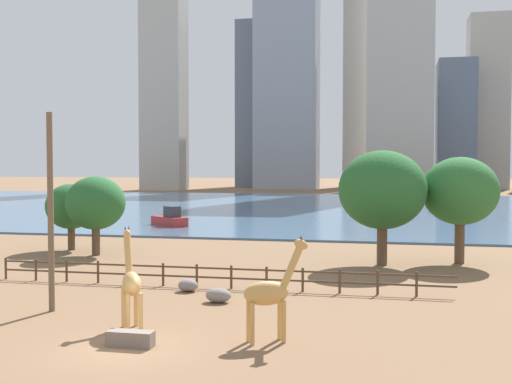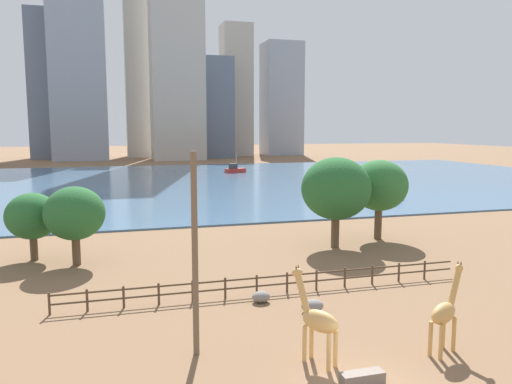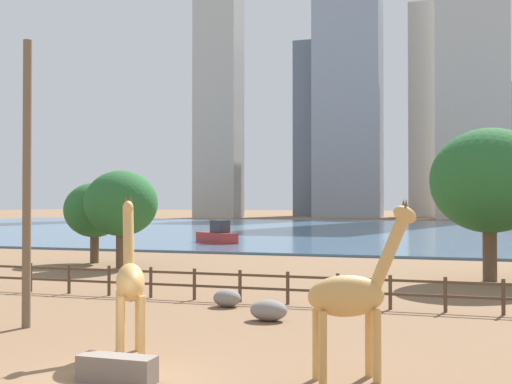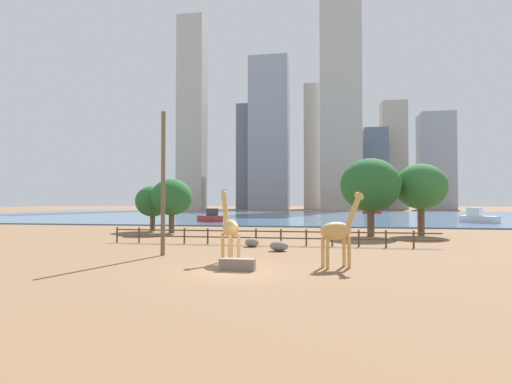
{
  "view_description": "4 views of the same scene",
  "coord_description": "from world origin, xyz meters",
  "px_view_note": "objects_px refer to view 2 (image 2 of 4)",
  "views": [
    {
      "loc": [
        9.79,
        -22.27,
        6.95
      ],
      "look_at": [
        -2.56,
        35.08,
        4.35
      ],
      "focal_mm": 45.0,
      "sensor_mm": 36.0,
      "label": 1
    },
    {
      "loc": [
        -9.26,
        -16.78,
        10.36
      ],
      "look_at": [
        2.02,
        22.72,
        5.04
      ],
      "focal_mm": 35.0,
      "sensor_mm": 36.0,
      "label": 2
    },
    {
      "loc": [
        7.38,
        -12.68,
        4.08
      ],
      "look_at": [
        -2.87,
        20.18,
        4.59
      ],
      "focal_mm": 45.0,
      "sensor_mm": 36.0,
      "label": 3
    },
    {
      "loc": [
        4.38,
        -19.52,
        3.48
      ],
      "look_at": [
        -3.58,
        27.18,
        4.61
      ],
      "focal_mm": 28.0,
      "sensor_mm": 36.0,
      "label": 4
    }
  ],
  "objects_px": {
    "giraffe_companion": "(445,312)",
    "tree_left_large": "(336,189)",
    "giraffe_tall": "(318,320)",
    "tree_center_broad": "(75,214)",
    "tree_left_small": "(379,186)",
    "boat_tug": "(382,193)",
    "boulder_by_pole": "(312,306)",
    "feeding_trough": "(362,379)",
    "tree_right_tall": "(32,216)",
    "utility_pole": "(195,255)",
    "boat_ferry": "(235,169)",
    "boulder_near_fence": "(261,297)",
    "boat_sailboat": "(73,210)"
  },
  "relations": [
    {
      "from": "boulder_near_fence",
      "to": "boulder_by_pole",
      "type": "height_order",
      "value": "boulder_by_pole"
    },
    {
      "from": "boulder_near_fence",
      "to": "tree_left_large",
      "type": "distance_m",
      "value": 16.06
    },
    {
      "from": "boat_ferry",
      "to": "feeding_trough",
      "type": "bearing_deg",
      "value": -118.96
    },
    {
      "from": "giraffe_companion",
      "to": "utility_pole",
      "type": "height_order",
      "value": "utility_pole"
    },
    {
      "from": "tree_right_tall",
      "to": "boat_tug",
      "type": "distance_m",
      "value": 48.6
    },
    {
      "from": "tree_left_large",
      "to": "giraffe_tall",
      "type": "bearing_deg",
      "value": -116.92
    },
    {
      "from": "giraffe_companion",
      "to": "tree_left_large",
      "type": "height_order",
      "value": "tree_left_large"
    },
    {
      "from": "utility_pole",
      "to": "boat_ferry",
      "type": "relative_size",
      "value": 1.87
    },
    {
      "from": "tree_left_large",
      "to": "boat_tug",
      "type": "xyz_separation_m",
      "value": [
        18.71,
        24.49,
        -4.14
      ]
    },
    {
      "from": "tree_left_small",
      "to": "boat_sailboat",
      "type": "height_order",
      "value": "tree_left_small"
    },
    {
      "from": "tree_center_broad",
      "to": "feeding_trough",
      "type": "bearing_deg",
      "value": -60.97
    },
    {
      "from": "giraffe_companion",
      "to": "tree_left_small",
      "type": "height_order",
      "value": "tree_left_small"
    },
    {
      "from": "tree_left_large",
      "to": "boat_ferry",
      "type": "xyz_separation_m",
      "value": [
        8.09,
        70.89,
        -4.23
      ]
    },
    {
      "from": "boat_ferry",
      "to": "boat_tug",
      "type": "xyz_separation_m",
      "value": [
        10.62,
        -46.4,
        0.09
      ]
    },
    {
      "from": "feeding_trough",
      "to": "tree_right_tall",
      "type": "distance_m",
      "value": 29.26
    },
    {
      "from": "utility_pole",
      "to": "tree_right_tall",
      "type": "height_order",
      "value": "utility_pole"
    },
    {
      "from": "boulder_near_fence",
      "to": "boat_sailboat",
      "type": "relative_size",
      "value": 0.22
    },
    {
      "from": "boulder_by_pole",
      "to": "tree_left_small",
      "type": "relative_size",
      "value": 0.18
    },
    {
      "from": "boulder_by_pole",
      "to": "boat_tug",
      "type": "relative_size",
      "value": 0.25
    },
    {
      "from": "giraffe_companion",
      "to": "boulder_near_fence",
      "type": "relative_size",
      "value": 3.81
    },
    {
      "from": "utility_pole",
      "to": "boulder_near_fence",
      "type": "height_order",
      "value": "utility_pole"
    },
    {
      "from": "giraffe_tall",
      "to": "boat_sailboat",
      "type": "bearing_deg",
      "value": -13.82
    },
    {
      "from": "boulder_by_pole",
      "to": "tree_left_large",
      "type": "distance_m",
      "value": 16.55
    },
    {
      "from": "feeding_trough",
      "to": "tree_right_tall",
      "type": "relative_size",
      "value": 0.34
    },
    {
      "from": "tree_right_tall",
      "to": "boat_ferry",
      "type": "distance_m",
      "value": 75.78
    },
    {
      "from": "tree_right_tall",
      "to": "tree_center_broad",
      "type": "bearing_deg",
      "value": -35.77
    },
    {
      "from": "boulder_near_fence",
      "to": "tree_right_tall",
      "type": "bearing_deg",
      "value": 135.77
    },
    {
      "from": "utility_pole",
      "to": "tree_left_large",
      "type": "xyz_separation_m",
      "value": [
        14.95,
        17.27,
        0.47
      ]
    },
    {
      "from": "boulder_near_fence",
      "to": "feeding_trough",
      "type": "height_order",
      "value": "boulder_near_fence"
    },
    {
      "from": "utility_pole",
      "to": "boat_tug",
      "type": "bearing_deg",
      "value": 51.13
    },
    {
      "from": "boulder_near_fence",
      "to": "boat_tug",
      "type": "distance_m",
      "value": 46.13
    },
    {
      "from": "tree_left_small",
      "to": "tree_center_broad",
      "type": "bearing_deg",
      "value": -176.24
    },
    {
      "from": "giraffe_companion",
      "to": "boat_tug",
      "type": "bearing_deg",
      "value": 35.3
    },
    {
      "from": "tree_center_broad",
      "to": "giraffe_tall",
      "type": "bearing_deg",
      "value": -60.19
    },
    {
      "from": "utility_pole",
      "to": "boat_tug",
      "type": "distance_m",
      "value": 53.77
    },
    {
      "from": "tree_right_tall",
      "to": "boat_sailboat",
      "type": "xyz_separation_m",
      "value": [
        1.58,
        18.81,
        -2.56
      ]
    },
    {
      "from": "boulder_by_pole",
      "to": "tree_left_small",
      "type": "bearing_deg",
      "value": 50.32
    },
    {
      "from": "giraffe_companion",
      "to": "feeding_trough",
      "type": "xyz_separation_m",
      "value": [
        -5.07,
        -1.72,
        -1.64
      ]
    },
    {
      "from": "giraffe_companion",
      "to": "boat_sailboat",
      "type": "distance_m",
      "value": 45.81
    },
    {
      "from": "tree_left_large",
      "to": "boat_tug",
      "type": "relative_size",
      "value": 1.49
    },
    {
      "from": "giraffe_tall",
      "to": "tree_left_large",
      "type": "distance_m",
      "value": 22.2
    },
    {
      "from": "tree_left_small",
      "to": "boat_sailboat",
      "type": "distance_m",
      "value": 34.56
    },
    {
      "from": "boulder_by_pole",
      "to": "boat_tug",
      "type": "bearing_deg",
      "value": 55.32
    },
    {
      "from": "giraffe_tall",
      "to": "tree_center_broad",
      "type": "xyz_separation_m",
      "value": [
        -11.34,
        19.78,
        1.97
      ]
    },
    {
      "from": "boat_tug",
      "to": "tree_right_tall",
      "type": "bearing_deg",
      "value": -105.23
    },
    {
      "from": "giraffe_companion",
      "to": "boulder_near_fence",
      "type": "distance_m",
      "value": 10.85
    },
    {
      "from": "giraffe_companion",
      "to": "boulder_by_pole",
      "type": "relative_size",
      "value": 3.19
    },
    {
      "from": "boat_tug",
      "to": "boulder_near_fence",
      "type": "bearing_deg",
      "value": -80.79
    },
    {
      "from": "giraffe_tall",
      "to": "boat_ferry",
      "type": "distance_m",
      "value": 92.27
    },
    {
      "from": "giraffe_tall",
      "to": "boat_sailboat",
      "type": "distance_m",
      "value": 43.02
    }
  ]
}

